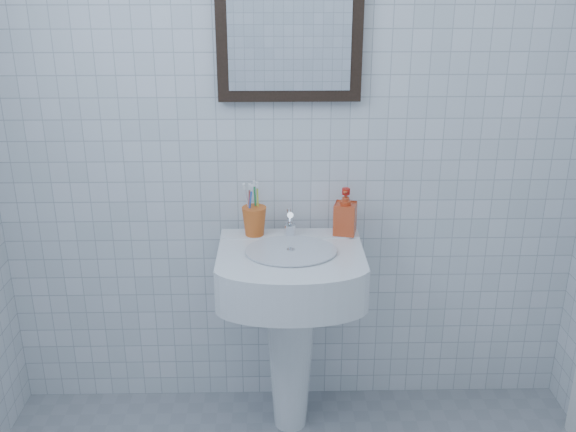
{
  "coord_description": "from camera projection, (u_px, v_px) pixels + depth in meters",
  "views": [
    {
      "loc": [
        -0.06,
        -1.07,
        1.66
      ],
      "look_at": [
        -0.02,
        0.86,
        0.93
      ],
      "focal_mm": 40.0,
      "sensor_mm": 36.0,
      "label": 1
    }
  ],
  "objects": [
    {
      "name": "wall_back",
      "position": [
        293.0,
        97.0,
        2.27
      ],
      "size": [
        2.2,
        0.02,
        2.5
      ],
      "primitive_type": "cube",
      "color": "white",
      "rests_on": "ground"
    },
    {
      "name": "washbasin",
      "position": [
        290.0,
        308.0,
        2.33
      ],
      "size": [
        0.5,
        0.37,
        0.78
      ],
      "color": "white",
      "rests_on": "ground"
    },
    {
      "name": "faucet",
      "position": [
        290.0,
        225.0,
        2.31
      ],
      "size": [
        0.04,
        0.09,
        0.11
      ],
      "color": "silver",
      "rests_on": "washbasin"
    },
    {
      "name": "toothbrush_cup",
      "position": [
        254.0,
        221.0,
        2.32
      ],
      "size": [
        0.1,
        0.1,
        0.11
      ],
      "primitive_type": null,
      "rotation": [
        0.0,
        0.0,
        0.19
      ],
      "color": "#DB5C1F",
      "rests_on": "washbasin"
    },
    {
      "name": "soap_dispenser",
      "position": [
        345.0,
        211.0,
        2.32
      ],
      "size": [
        0.09,
        0.1,
        0.17
      ],
      "primitive_type": "imported",
      "rotation": [
        0.0,
        0.0,
        -0.24
      ],
      "color": "#BB3312",
      "rests_on": "washbasin"
    },
    {
      "name": "wall_mirror",
      "position": [
        289.0,
        9.0,
        2.15
      ],
      "size": [
        0.5,
        0.04,
        0.62
      ],
      "color": "black",
      "rests_on": "wall_back"
    }
  ]
}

